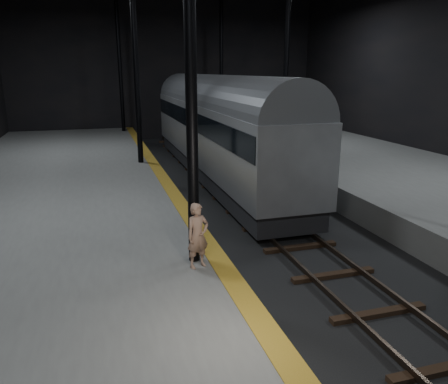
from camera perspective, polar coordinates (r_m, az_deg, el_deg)
name	(u,v)px	position (r m, az deg, el deg)	size (l,w,h in m)	color
ground	(275,228)	(15.60, 6.67, -4.64)	(44.00, 44.00, 0.00)	black
platform_left	(47,236)	(14.38, -22.11, -5.39)	(9.00, 43.80, 1.00)	#555552
tactile_strip	(184,208)	(14.35, -5.24, -2.15)	(0.50, 43.80, 0.01)	olive
track	(275,226)	(15.57, 6.68, -4.40)	(2.40, 43.00, 0.24)	#3F3328
train	(216,123)	(22.12, -1.02, 8.98)	(2.83, 18.90, 5.05)	#95989C
woman	(198,236)	(9.93, -3.44, -5.71)	(0.55, 0.36, 1.52)	#98725D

